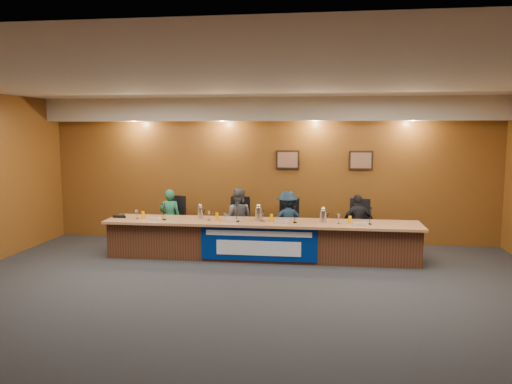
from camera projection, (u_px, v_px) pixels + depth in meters
The scene contains 40 objects.
floor at pixel (242, 298), 7.46m from camera, with size 10.00×10.00×0.00m, color #232326.
ceiling at pixel (241, 81), 7.06m from camera, with size 10.00×8.00×0.04m, color silver.
wall_back at pixel (270, 171), 11.19m from camera, with size 10.00×0.04×3.20m, color brown.
soffit at pixel (269, 109), 10.78m from camera, with size 10.00×0.50×0.50m, color beige.
dais_body at pixel (261, 241), 9.77m from camera, with size 6.00×0.80×0.70m, color #4A2717.
dais_top at pixel (261, 222), 9.68m from camera, with size 6.10×0.95×0.05m, color #A36D44.
banner at pixel (258, 244), 9.36m from camera, with size 2.20×0.02×0.65m, color navy.
banner_text_upper at pixel (258, 234), 9.32m from camera, with size 2.00×0.01×0.10m, color silver.
banner_text_lower at pixel (258, 248), 9.36m from camera, with size 1.60×0.01×0.28m, color silver.
wall_photo_left at pixel (288, 160), 11.08m from camera, with size 0.52×0.04×0.42m, color black.
wall_photo_right at pixel (361, 160), 10.87m from camera, with size 0.52×0.04×0.42m, color black.
panelist_a at pixel (170, 218), 10.74m from camera, with size 0.45×0.30×1.25m, color #1C613F.
panelist_b at pixel (238, 218), 10.55m from camera, with size 0.63×0.49×1.30m, color #525357.
panelist_c at pixel (287, 221), 10.41m from camera, with size 0.81×0.46×1.25m, color #122435.
panelist_d at pixel (358, 223), 10.22m from camera, with size 0.71×0.29×1.21m, color black.
office_chair_a at pixel (172, 224), 10.86m from camera, with size 0.48×0.48×0.08m, color black.
office_chair_b at pixel (239, 225), 10.66m from camera, with size 0.48×0.48×0.08m, color black.
office_chair_c at pixel (288, 227), 10.53m from camera, with size 0.48×0.48×0.08m, color black.
office_chair_d at pixel (358, 228), 10.34m from camera, with size 0.48×0.48×0.08m, color black.
nameplate_a at pixel (153, 218), 9.73m from camera, with size 0.24×0.06×0.09m, color white.
microphone_a at pixel (164, 219), 9.80m from camera, with size 0.07×0.07×0.02m, color black.
juice_glass_a at pixel (143, 215), 9.93m from camera, with size 0.06×0.06×0.15m, color #F19900.
water_glass_a at pixel (137, 214), 9.91m from camera, with size 0.08×0.08×0.18m, color silver.
nameplate_b at pixel (230, 220), 9.53m from camera, with size 0.24×0.06×0.09m, color white.
microphone_b at pixel (238, 221), 9.61m from camera, with size 0.07×0.07×0.02m, color black.
juice_glass_b at pixel (217, 216), 9.76m from camera, with size 0.06×0.06×0.15m, color #F19900.
water_glass_b at pixel (209, 216), 9.75m from camera, with size 0.08×0.08×0.18m, color silver.
nameplate_c at pixel (282, 221), 9.39m from camera, with size 0.24×0.06×0.09m, color white.
microphone_c at pixel (295, 222), 9.48m from camera, with size 0.07×0.07×0.02m, color black.
juice_glass_c at pixel (271, 218), 9.62m from camera, with size 0.06×0.06×0.15m, color #F19900.
water_glass_c at pixel (263, 217), 9.64m from camera, with size 0.08×0.08×0.18m, color silver.
nameplate_d at pixel (361, 224), 9.16m from camera, with size 0.24×0.06×0.09m, color white.
microphone_d at pixel (370, 224), 9.31m from camera, with size 0.07×0.07×0.02m, color black.
juice_glass_d at pixel (350, 220), 9.38m from camera, with size 0.06×0.06×0.15m, color #F19900.
water_glass_d at pixel (339, 219), 9.40m from camera, with size 0.08×0.08×0.18m, color silver.
carafe_left at pixel (201, 213), 9.91m from camera, with size 0.11×0.11×0.24m, color silver.
carafe_mid at pixel (259, 214), 9.69m from camera, with size 0.13×0.13×0.26m, color silver.
carafe_right at pixel (323, 216), 9.50m from camera, with size 0.13×0.13×0.24m, color silver.
speakerphone at pixel (121, 216), 10.08m from camera, with size 0.32×0.32×0.05m, color black.
paper_stack at pixel (363, 224), 9.37m from camera, with size 0.22×0.30×0.01m, color white.
Camera 1 is at (1.16, -7.11, 2.50)m, focal length 35.00 mm.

